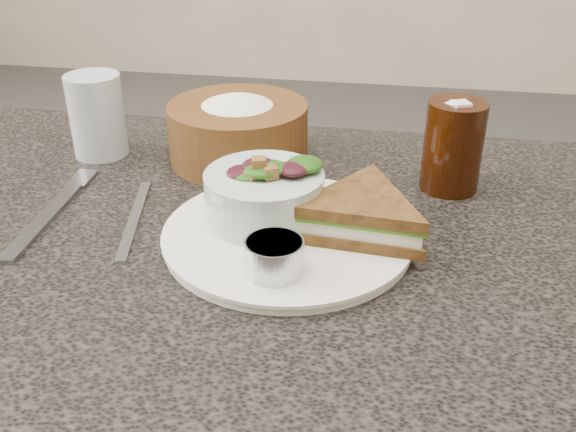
{
  "coord_description": "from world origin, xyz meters",
  "views": [
    {
      "loc": [
        0.17,
        -0.59,
        1.11
      ],
      "look_at": [
        0.06,
        0.0,
        0.78
      ],
      "focal_mm": 40.0,
      "sensor_mm": 36.0,
      "label": 1
    }
  ],
  "objects_px": {
    "salad_bowl": "(264,188)",
    "dressing_ramekin": "(274,257)",
    "cola_glass": "(454,142)",
    "water_glass": "(97,115)",
    "sandwich": "(361,215)",
    "bread_basket": "(238,123)",
    "dinner_plate": "(288,235)"
  },
  "relations": [
    {
      "from": "dinner_plate",
      "to": "cola_glass",
      "type": "height_order",
      "value": "cola_glass"
    },
    {
      "from": "dinner_plate",
      "to": "water_glass",
      "type": "bearing_deg",
      "value": 147.79
    },
    {
      "from": "salad_bowl",
      "to": "bread_basket",
      "type": "relative_size",
      "value": 0.7
    },
    {
      "from": "salad_bowl",
      "to": "dressing_ramekin",
      "type": "distance_m",
      "value": 0.11
    },
    {
      "from": "salad_bowl",
      "to": "bread_basket",
      "type": "distance_m",
      "value": 0.19
    },
    {
      "from": "salad_bowl",
      "to": "dressing_ramekin",
      "type": "relative_size",
      "value": 2.26
    },
    {
      "from": "dinner_plate",
      "to": "dressing_ramekin",
      "type": "xyz_separation_m",
      "value": [
        0.0,
        -0.08,
        0.02
      ]
    },
    {
      "from": "cola_glass",
      "to": "salad_bowl",
      "type": "bearing_deg",
      "value": -146.35
    },
    {
      "from": "dinner_plate",
      "to": "salad_bowl",
      "type": "xyz_separation_m",
      "value": [
        -0.03,
        0.02,
        0.04
      ]
    },
    {
      "from": "salad_bowl",
      "to": "cola_glass",
      "type": "relative_size",
      "value": 1.06
    },
    {
      "from": "dinner_plate",
      "to": "bread_basket",
      "type": "distance_m",
      "value": 0.23
    },
    {
      "from": "bread_basket",
      "to": "cola_glass",
      "type": "height_order",
      "value": "cola_glass"
    },
    {
      "from": "dinner_plate",
      "to": "cola_glass",
      "type": "xyz_separation_m",
      "value": [
        0.18,
        0.16,
        0.06
      ]
    },
    {
      "from": "sandwich",
      "to": "bread_basket",
      "type": "distance_m",
      "value": 0.27
    },
    {
      "from": "sandwich",
      "to": "dressing_ramekin",
      "type": "bearing_deg",
      "value": -125.49
    },
    {
      "from": "dressing_ramekin",
      "to": "cola_glass",
      "type": "bearing_deg",
      "value": 53.92
    },
    {
      "from": "dinner_plate",
      "to": "cola_glass",
      "type": "relative_size",
      "value": 2.16
    },
    {
      "from": "dressing_ramekin",
      "to": "water_glass",
      "type": "distance_m",
      "value": 0.4
    },
    {
      "from": "sandwich",
      "to": "salad_bowl",
      "type": "relative_size",
      "value": 1.27
    },
    {
      "from": "dinner_plate",
      "to": "water_glass",
      "type": "relative_size",
      "value": 2.38
    },
    {
      "from": "dinner_plate",
      "to": "water_glass",
      "type": "distance_m",
      "value": 0.36
    },
    {
      "from": "water_glass",
      "to": "dressing_ramekin",
      "type": "bearing_deg",
      "value": -41.9
    },
    {
      "from": "dinner_plate",
      "to": "cola_glass",
      "type": "distance_m",
      "value": 0.25
    },
    {
      "from": "dressing_ramekin",
      "to": "bread_basket",
      "type": "relative_size",
      "value": 0.31
    },
    {
      "from": "water_glass",
      "to": "bread_basket",
      "type": "bearing_deg",
      "value": 4.3
    },
    {
      "from": "salad_bowl",
      "to": "water_glass",
      "type": "relative_size",
      "value": 1.17
    },
    {
      "from": "salad_bowl",
      "to": "cola_glass",
      "type": "height_order",
      "value": "cola_glass"
    },
    {
      "from": "sandwich",
      "to": "water_glass",
      "type": "bearing_deg",
      "value": 159.53
    },
    {
      "from": "cola_glass",
      "to": "dressing_ramekin",
      "type": "bearing_deg",
      "value": -126.08
    },
    {
      "from": "salad_bowl",
      "to": "dressing_ramekin",
      "type": "xyz_separation_m",
      "value": [
        0.03,
        -0.1,
        -0.02
      ]
    },
    {
      "from": "cola_glass",
      "to": "water_glass",
      "type": "distance_m",
      "value": 0.48
    },
    {
      "from": "sandwich",
      "to": "dressing_ramekin",
      "type": "distance_m",
      "value": 0.12
    }
  ]
}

